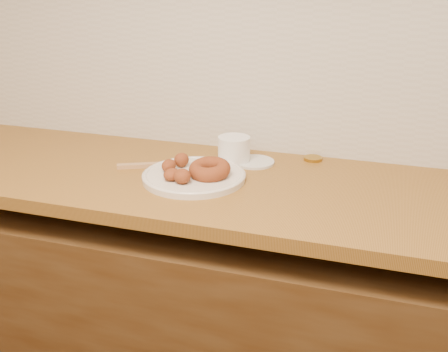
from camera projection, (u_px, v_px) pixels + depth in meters
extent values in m
cube|color=tan|center=(332.00, 15.00, 1.60)|extent=(4.00, 0.02, 2.70)
cube|color=#533A1F|center=(298.00, 336.00, 1.67)|extent=(3.60, 0.60, 0.77)
cube|color=olive|center=(105.00, 170.00, 1.68)|extent=(2.30, 0.62, 0.04)
cube|color=beige|center=(328.00, 65.00, 1.64)|extent=(3.60, 0.02, 0.60)
cylinder|color=silver|center=(194.00, 177.00, 1.55)|extent=(0.31, 0.31, 0.02)
torus|color=brown|center=(209.00, 169.00, 1.52)|extent=(0.13, 0.13, 0.06)
ellipsoid|color=brown|center=(181.00, 160.00, 1.60)|extent=(0.06, 0.06, 0.04)
ellipsoid|color=brown|center=(169.00, 166.00, 1.56)|extent=(0.04, 0.06, 0.04)
ellipsoid|color=brown|center=(172.00, 174.00, 1.50)|extent=(0.06, 0.06, 0.03)
ellipsoid|color=brown|center=(182.00, 176.00, 1.47)|extent=(0.07, 0.07, 0.04)
cylinder|color=white|center=(234.00, 150.00, 1.67)|extent=(0.12, 0.12, 0.09)
cylinder|color=silver|center=(254.00, 162.00, 1.68)|extent=(0.15, 0.15, 0.01)
cylinder|color=#A8832B|center=(313.00, 159.00, 1.71)|extent=(0.06, 0.06, 0.01)
cube|color=#AA7F52|center=(144.00, 165.00, 1.64)|extent=(0.16, 0.09, 0.01)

